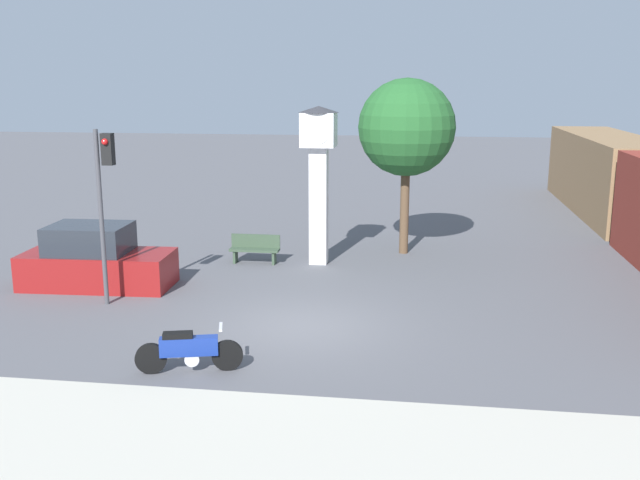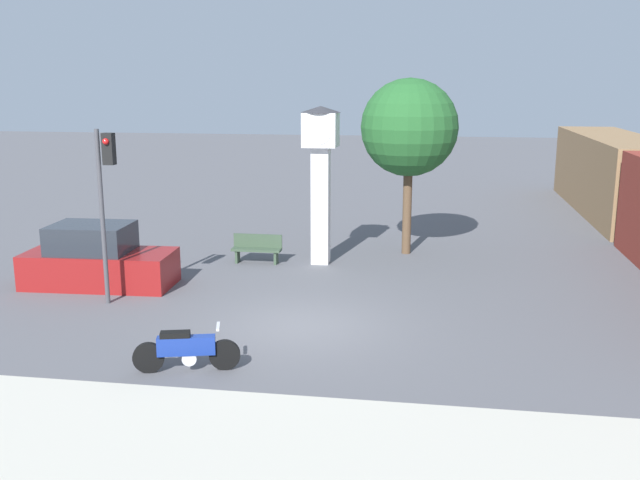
# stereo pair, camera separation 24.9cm
# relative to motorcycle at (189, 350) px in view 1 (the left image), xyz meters

# --- Properties ---
(ground_plane) EXTENTS (120.00, 120.00, 0.00)m
(ground_plane) POSITION_rel_motorcycle_xyz_m (1.80, 3.02, -0.46)
(ground_plane) COLOR #56565B
(motorcycle) EXTENTS (2.12, 0.73, 0.96)m
(motorcycle) POSITION_rel_motorcycle_xyz_m (0.00, 0.00, 0.00)
(motorcycle) COLOR black
(motorcycle) RESTS_ON ground_plane
(clock_tower) EXTENTS (1.27, 1.27, 5.01)m
(clock_tower) POSITION_rel_motorcycle_xyz_m (1.34, 9.10, 2.85)
(clock_tower) COLOR white
(clock_tower) RESTS_ON ground_plane
(traffic_light) EXTENTS (0.50, 0.35, 4.59)m
(traffic_light) POSITION_rel_motorcycle_xyz_m (-3.45, 4.01, 2.68)
(traffic_light) COLOR #47474C
(traffic_light) RESTS_ON ground_plane
(street_tree) EXTENTS (3.22, 3.22, 5.87)m
(street_tree) POSITION_rel_motorcycle_xyz_m (4.02, 10.86, 3.78)
(street_tree) COLOR brown
(street_tree) RESTS_ON ground_plane
(bench) EXTENTS (1.60, 0.44, 0.92)m
(bench) POSITION_rel_motorcycle_xyz_m (-0.70, 8.81, 0.03)
(bench) COLOR #384C38
(bench) RESTS_ON ground_plane
(parked_car) EXTENTS (4.28, 1.99, 1.80)m
(parked_car) POSITION_rel_motorcycle_xyz_m (-4.58, 5.55, 0.29)
(parked_car) COLOR maroon
(parked_car) RESTS_ON ground_plane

